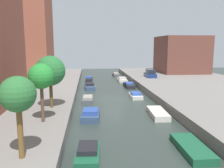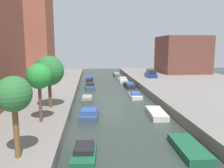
% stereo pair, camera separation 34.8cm
% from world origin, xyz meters
% --- Properties ---
extents(ground_plane, '(84.00, 84.00, 0.00)m').
position_xyz_m(ground_plane, '(0.00, 0.00, 0.00)').
color(ground_plane, '#2D3833').
extents(quay_right, '(20.00, 64.00, 1.00)m').
position_xyz_m(quay_right, '(15.00, 0.00, 0.50)').
color(quay_right, gray).
rests_on(quay_right, ground_plane).
extents(apartment_tower_far, '(10.00, 9.77, 19.82)m').
position_xyz_m(apartment_tower_far, '(-16.00, 19.30, 10.91)').
color(apartment_tower_far, brown).
rests_on(apartment_tower_far, quay_left).
extents(low_block_right, '(10.00, 10.34, 8.18)m').
position_xyz_m(low_block_right, '(18.00, 21.35, 5.09)').
color(low_block_right, brown).
rests_on(low_block_right, quay_right).
extents(street_tree_0, '(1.90, 1.90, 4.47)m').
position_xyz_m(street_tree_0, '(-6.96, -18.10, 4.44)').
color(street_tree_0, brown).
rests_on(street_tree_0, quay_left).
extents(street_tree_1, '(2.00, 2.00, 4.66)m').
position_xyz_m(street_tree_1, '(-6.96, -12.01, 4.61)').
color(street_tree_1, brown).
rests_on(street_tree_1, quay_left).
extents(street_tree_2, '(2.91, 2.91, 5.08)m').
position_xyz_m(street_tree_2, '(-6.96, -7.57, 4.60)').
color(street_tree_2, brown).
rests_on(street_tree_2, quay_left).
extents(parked_car, '(1.87, 4.07, 1.51)m').
position_xyz_m(parked_car, '(8.78, 13.63, 1.62)').
color(parked_car, navy).
rests_on(parked_car, quay_right).
extents(moored_boat_left_0, '(1.60, 3.19, 0.94)m').
position_xyz_m(moored_boat_left_0, '(-3.42, -16.87, 0.40)').
color(moored_boat_left_0, '#195638').
rests_on(moored_boat_left_0, ground_plane).
extents(moored_boat_left_1, '(1.93, 3.35, 0.97)m').
position_xyz_m(moored_boat_left_1, '(-3.15, -8.54, 0.41)').
color(moored_boat_left_1, '#33476B').
rests_on(moored_boat_left_1, ground_plane).
extents(moored_boat_left_2, '(1.45, 3.91, 0.67)m').
position_xyz_m(moored_boat_left_2, '(-3.42, -1.10, 0.29)').
color(moored_boat_left_2, '#4C5156').
rests_on(moored_boat_left_2, ground_plane).
extents(moored_boat_left_3, '(1.76, 4.41, 0.91)m').
position_xyz_m(moored_boat_left_3, '(-3.10, 7.79, 0.39)').
color(moored_boat_left_3, '#33476B').
rests_on(moored_boat_left_3, ground_plane).
extents(moored_boat_left_4, '(1.49, 3.40, 1.00)m').
position_xyz_m(moored_boat_left_4, '(-3.16, 15.85, 0.43)').
color(moored_boat_left_4, '#232328').
rests_on(moored_boat_left_4, ground_plane).
extents(moored_boat_right_0, '(1.73, 4.19, 0.50)m').
position_xyz_m(moored_boat_right_0, '(3.49, -16.34, 0.25)').
color(moored_boat_right_0, '#195638').
rests_on(moored_boat_right_0, ground_plane).
extents(moored_boat_right_1, '(1.76, 4.18, 0.55)m').
position_xyz_m(moored_boat_right_1, '(3.61, -8.31, 0.27)').
color(moored_boat_right_1, beige).
rests_on(moored_boat_right_1, ground_plane).
extents(moored_boat_right_2, '(1.47, 3.18, 0.76)m').
position_xyz_m(moored_boat_right_2, '(3.10, 0.15, 0.32)').
color(moored_boat_right_2, beige).
rests_on(moored_boat_right_2, ground_plane).
extents(moored_boat_right_3, '(1.55, 3.92, 0.83)m').
position_xyz_m(moored_boat_right_3, '(3.62, 8.23, 0.36)').
color(moored_boat_right_3, '#232328').
rests_on(moored_boat_right_3, ground_plane).
extents(moored_boat_right_4, '(1.64, 4.10, 0.84)m').
position_xyz_m(moored_boat_right_4, '(3.44, 15.13, 0.35)').
color(moored_boat_right_4, beige).
rests_on(moored_boat_right_4, ground_plane).
extents(moored_boat_right_5, '(1.47, 3.77, 0.82)m').
position_xyz_m(moored_boat_right_5, '(3.20, 23.28, 0.35)').
color(moored_boat_right_5, '#4C5156').
rests_on(moored_boat_right_5, ground_plane).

